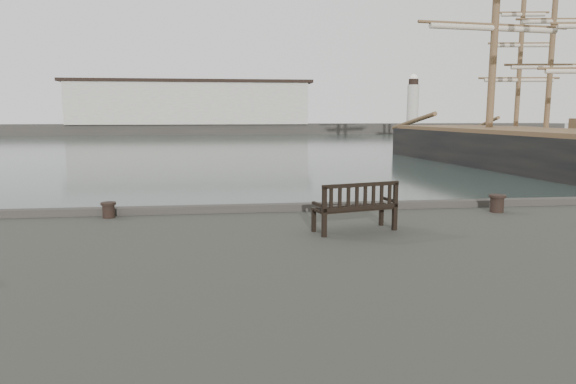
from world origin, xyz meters
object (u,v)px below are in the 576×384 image
bench (355,216)px  tall_ship_far (544,147)px  bollard_right (497,204)px  bollard_left (109,210)px

bench → tall_ship_far: bearing=37.2°
bench → bollard_right: size_ratio=4.27×
bench → bollard_left: bearing=143.9°
bench → tall_ship_far: (29.07, 37.42, -1.14)m
tall_ship_far → bollard_left: bearing=-125.7°
bollard_left → tall_ship_far: tall_ship_far is taller
bollard_right → bollard_left: bearing=177.2°
bench → bollard_right: bearing=6.9°
bollard_left → bollard_right: bollard_right is taller
bollard_left → bollard_right: 9.58m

